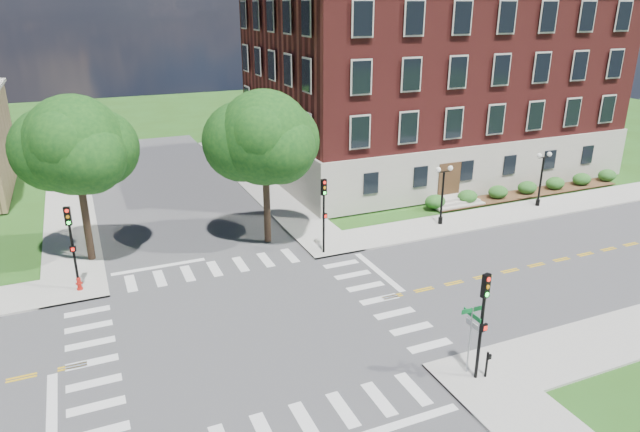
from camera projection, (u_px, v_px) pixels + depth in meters
name	position (u px, v px, depth m)	size (l,w,h in m)	color
ground	(250.00, 328.00, 27.76)	(160.00, 160.00, 0.00)	#274C15
road_ew	(250.00, 328.00, 27.76)	(90.00, 12.00, 0.01)	#3D3D3F
road_ns	(250.00, 328.00, 27.76)	(12.00, 90.00, 0.01)	#3D3D3F
sidewalk_ne	(376.00, 196.00, 46.68)	(34.00, 34.00, 0.12)	#9E9B93
crosswalk_east	(379.00, 300.00, 30.44)	(2.20, 10.20, 0.02)	silver
stop_bar_east	(378.00, 272.00, 33.61)	(0.40, 5.50, 0.00)	silver
main_building	(427.00, 79.00, 52.70)	(30.60, 22.40, 16.50)	#BBB2A5
shrub_row	(526.00, 195.00, 47.09)	(18.00, 2.00, 1.30)	#29521B
tree_c	(75.00, 145.00, 32.59)	(5.77, 5.77, 10.03)	#302418
tree_d	(264.00, 138.00, 35.32)	(5.96, 5.96, 9.92)	#302418
traffic_signal_se	(483.00, 313.00, 22.83)	(0.37, 0.42, 4.80)	black
traffic_signal_ne	(324.00, 206.00, 34.90)	(0.37, 0.44, 4.80)	black
traffic_signal_nw	(71.00, 238.00, 30.20)	(0.36, 0.42, 4.80)	black
twin_lamp_west	(443.00, 192.00, 39.81)	(1.36, 0.36, 4.23)	black
twin_lamp_east	(541.00, 176.00, 43.49)	(1.36, 0.36, 4.23)	black
street_sign_pole	(471.00, 327.00, 23.51)	(1.10, 1.10, 3.10)	gray
push_button_post	(487.00, 363.00, 23.70)	(0.14, 0.21, 1.20)	black
fire_hydrant	(79.00, 284.00, 31.14)	(0.35, 0.35, 0.75)	#AC140D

